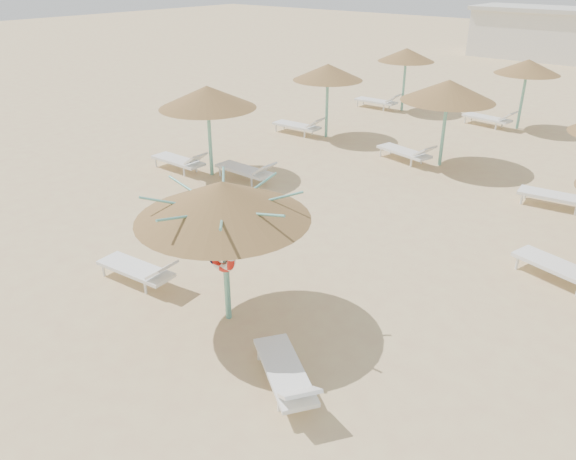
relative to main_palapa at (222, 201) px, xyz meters
The scene contains 6 objects.
ground 2.35m from the main_palapa, 129.63° to the left, with size 120.00×120.00×0.00m, color #D2BC80.
main_palapa is the anchor object (origin of this frame).
lounger_main_a 3.04m from the main_palapa, behind, with size 1.93×0.76×0.68m.
lounger_main_b 3.02m from the main_palapa, 21.34° to the right, with size 1.86×1.49×0.68m.
palapa_field 10.59m from the main_palapa, 80.77° to the left, with size 19.79×14.00×2.72m.
service_hut 35.75m from the main_palapa, 99.94° to the left, with size 8.40×4.40×3.25m.
Camera 1 is at (6.58, -6.15, 5.96)m, focal length 35.00 mm.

